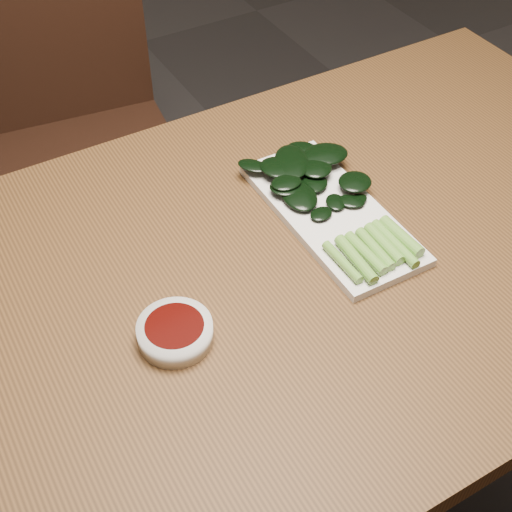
# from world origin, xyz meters

# --- Properties ---
(ground) EXTENTS (6.00, 6.00, 0.00)m
(ground) POSITION_xyz_m (0.00, 0.00, 0.00)
(ground) COLOR #282626
(ground) RESTS_ON ground
(table) EXTENTS (1.40, 0.80, 0.75)m
(table) POSITION_xyz_m (0.00, 0.00, 0.68)
(table) COLOR #4A2E15
(table) RESTS_ON ground
(chair_far) EXTENTS (0.48, 0.48, 0.89)m
(chair_far) POSITION_xyz_m (-0.05, 0.84, 0.49)
(chair_far) COLOR black
(chair_far) RESTS_ON ground
(sauce_bowl) EXTENTS (0.10, 0.10, 0.03)m
(sauce_bowl) POSITION_xyz_m (-0.20, -0.05, 0.77)
(sauce_bowl) COLOR silver
(sauce_bowl) RESTS_ON table
(serving_plate) EXTENTS (0.15, 0.33, 0.01)m
(serving_plate) POSITION_xyz_m (0.11, 0.04, 0.76)
(serving_plate) COLOR silver
(serving_plate) RESTS_ON table
(gai_lan) EXTENTS (0.19, 0.33, 0.02)m
(gai_lan) POSITION_xyz_m (0.12, 0.08, 0.78)
(gai_lan) COLOR #639A35
(gai_lan) RESTS_ON serving_plate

